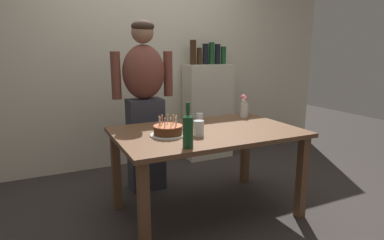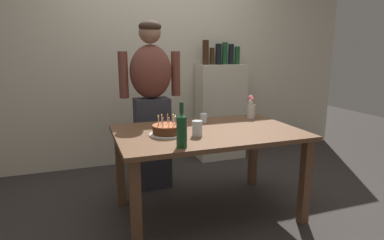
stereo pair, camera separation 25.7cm
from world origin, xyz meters
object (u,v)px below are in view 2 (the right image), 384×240
at_px(birthday_cake, 167,130).
at_px(person_man_bearded, 152,103).
at_px(water_glass_far, 197,128).
at_px(flower_vase, 251,107).
at_px(wine_bottle, 182,129).
at_px(water_glass_near, 203,118).

height_order(birthday_cake, person_man_bearded, person_man_bearded).
relative_size(birthday_cake, water_glass_far, 2.31).
bearing_deg(person_man_bearded, water_glass_far, 100.80).
bearing_deg(flower_vase, birthday_cake, -159.94).
bearing_deg(water_glass_far, wine_bottle, -129.95).
bearing_deg(wine_bottle, birthday_cake, 91.71).
height_order(birthday_cake, water_glass_far, birthday_cake).
xyz_separation_m(water_glass_near, water_glass_far, (-0.22, -0.42, 0.02)).
distance_m(birthday_cake, water_glass_near, 0.53).
height_order(wine_bottle, person_man_bearded, person_man_bearded).
bearing_deg(birthday_cake, person_man_bearded, 86.23).
relative_size(water_glass_near, water_glass_far, 0.71).
relative_size(flower_vase, person_man_bearded, 0.13).
relative_size(birthday_cake, water_glass_near, 3.25).
distance_m(water_glass_near, wine_bottle, 0.78).
relative_size(water_glass_near, person_man_bearded, 0.05).
distance_m(water_glass_far, flower_vase, 0.85).
bearing_deg(person_man_bearded, wine_bottle, 87.96).
bearing_deg(wine_bottle, water_glass_far, 50.05).
height_order(birthday_cake, flower_vase, flower_vase).
distance_m(flower_vase, person_man_bearded, 0.97).
height_order(wine_bottle, flower_vase, wine_bottle).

